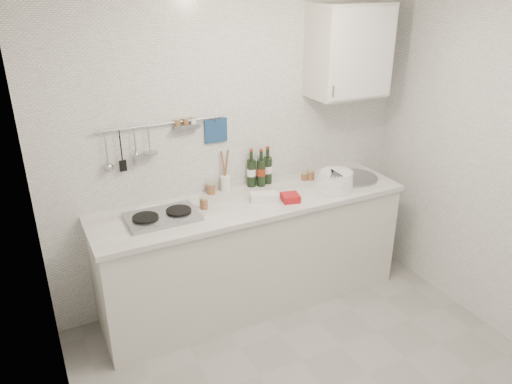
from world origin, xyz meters
TOP-DOWN VIEW (x-y plane):
  - back_wall at (0.00, 1.40)m, footprint 3.00×0.02m
  - wall_left at (-1.50, 0.00)m, footprint 0.02×2.80m
  - counter at (0.01, 1.10)m, footprint 2.44×0.64m
  - wall_rail at (-0.60, 1.37)m, footprint 0.98×0.09m
  - wall_cabinet at (0.90, 1.22)m, footprint 0.60×0.38m
  - plate_stack_hob at (-0.75, 1.16)m, footprint 0.30×0.30m
  - plate_stack_sink at (0.69, 1.01)m, footprint 0.34×0.32m
  - wine_bottles at (0.19, 1.33)m, footprint 0.22×0.10m
  - butter_dish at (0.07, 1.05)m, footprint 0.22×0.16m
  - strawberry_punnet at (0.25, 0.95)m, footprint 0.15×0.15m
  - utensil_crock at (-0.11, 1.35)m, footprint 0.08×0.08m
  - jar_a at (-0.23, 1.35)m, footprint 0.07×0.07m
  - jar_b at (0.61, 1.24)m, footprint 0.06×0.06m
  - jar_c at (0.57, 1.26)m, footprint 0.06×0.06m
  - jar_d at (-0.38, 1.12)m, footprint 0.06×0.06m

SIDE VIEW (x-z plane):
  - counter at x=0.01m, z-range -0.05..0.92m
  - plate_stack_hob at x=-0.75m, z-range 0.92..0.95m
  - strawberry_punnet at x=0.25m, z-range 0.92..0.97m
  - butter_dish at x=0.07m, z-range 0.92..0.98m
  - jar_c at x=0.57m, z-range 0.92..0.99m
  - jar_b at x=0.61m, z-range 0.92..1.00m
  - jar_d at x=-0.38m, z-range 0.92..1.01m
  - jar_a at x=-0.23m, z-range 0.92..1.01m
  - plate_stack_sink at x=0.69m, z-range 0.91..1.05m
  - utensil_crock at x=-0.11m, z-range 0.83..1.17m
  - wine_bottles at x=0.19m, z-range 0.92..1.23m
  - back_wall at x=0.00m, z-range 0.00..2.50m
  - wall_left at x=-1.50m, z-range 0.00..2.50m
  - wall_rail at x=-0.60m, z-range 1.26..1.60m
  - wall_cabinet at x=0.90m, z-range 1.60..2.30m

